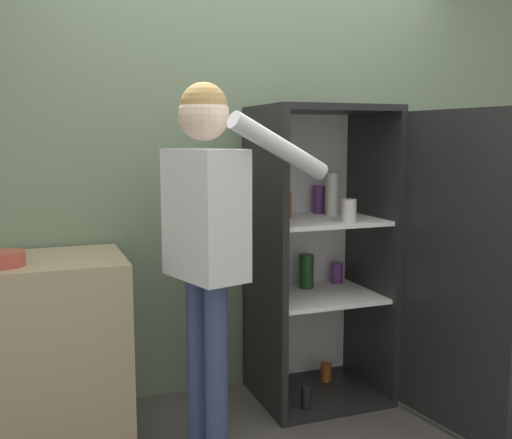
{
  "coord_description": "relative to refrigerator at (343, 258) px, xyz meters",
  "views": [
    {
      "loc": [
        -1.17,
        -2.34,
        1.48
      ],
      "look_at": [
        -0.06,
        0.63,
        1.05
      ],
      "focal_mm": 42.0,
      "sensor_mm": 36.0,
      "label": 1
    }
  ],
  "objects": [
    {
      "name": "wall_back",
      "position": [
        -0.42,
        0.45,
        0.45
      ],
      "size": [
        7.0,
        0.06,
        2.55
      ],
      "color": "gray",
      "rests_on": "ground_plane"
    },
    {
      "name": "counter",
      "position": [
        -1.55,
        0.1,
        -0.37
      ],
      "size": [
        0.73,
        0.6,
        0.91
      ],
      "color": "tan",
      "rests_on": "ground_plane"
    },
    {
      "name": "refrigerator",
      "position": [
        0.0,
        0.0,
        0.0
      ],
      "size": [
        0.84,
        1.3,
        1.65
      ],
      "color": "black",
      "rests_on": "ground_plane"
    },
    {
      "name": "bowl",
      "position": [
        -1.73,
        -0.01,
        0.12
      ],
      "size": [
        0.19,
        0.19,
        0.07
      ],
      "color": "#B24738",
      "rests_on": "counter"
    },
    {
      "name": "person",
      "position": [
        -0.85,
        -0.25,
        0.29
      ],
      "size": [
        0.75,
        0.53,
        1.73
      ],
      "color": "#384770",
      "rests_on": "ground_plane"
    }
  ]
}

